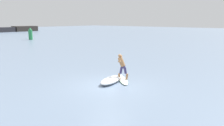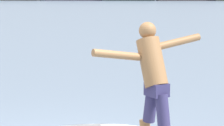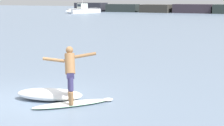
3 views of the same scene
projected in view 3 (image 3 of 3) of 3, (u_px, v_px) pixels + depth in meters
The scene contains 5 objects.
ground_plane at pixel (28, 101), 11.05m from camera, with size 200.00×200.00×0.00m, color slate.
surfboard at pixel (72, 104), 10.56m from camera, with size 1.95×2.00×0.23m.
surfer at pixel (70, 70), 10.46m from camera, with size 1.32×0.89×1.57m.
fishing_boat_near_jetty at pixel (83, 10), 69.53m from camera, with size 4.25×7.64×2.68m.
wave_foam_at_tail at pixel (50, 94), 11.10m from camera, with size 2.12×1.24×0.34m.
Camera 3 is at (6.39, -8.92, 3.03)m, focal length 60.00 mm.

